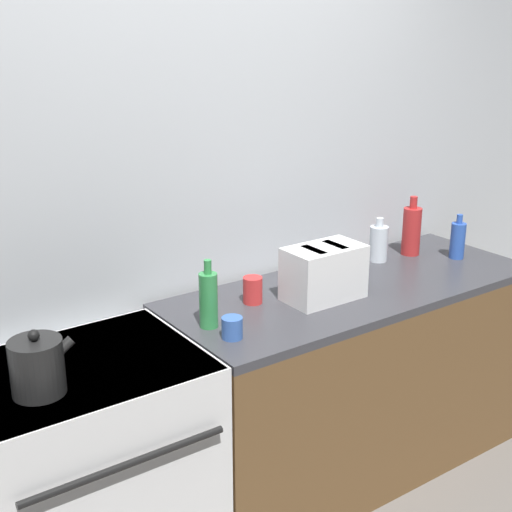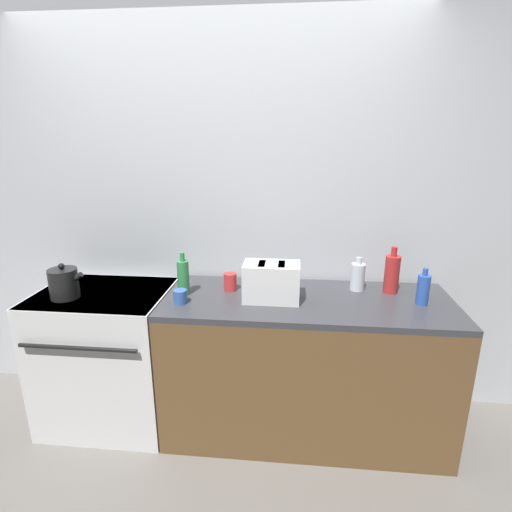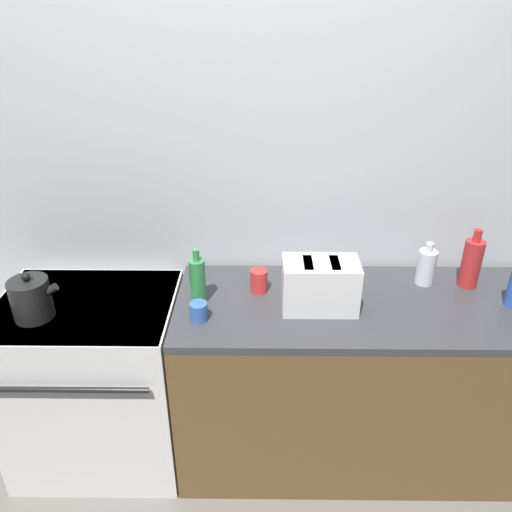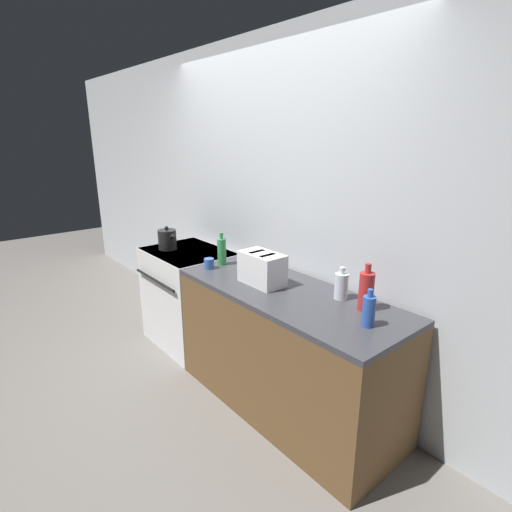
# 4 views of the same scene
# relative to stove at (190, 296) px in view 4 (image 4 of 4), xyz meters

# --- Properties ---
(ground_plane) EXTENTS (12.00, 12.00, 0.00)m
(ground_plane) POSITION_rel_stove_xyz_m (0.65, -0.31, -0.45)
(ground_plane) COLOR slate
(wall_back) EXTENTS (8.00, 0.05, 2.60)m
(wall_back) POSITION_rel_stove_xyz_m (0.65, 0.41, 0.85)
(wall_back) COLOR silver
(wall_back) RESTS_ON ground_plane
(stove) EXTENTS (0.79, 0.65, 0.88)m
(stove) POSITION_rel_stove_xyz_m (0.00, 0.00, 0.00)
(stove) COLOR silver
(stove) RESTS_ON ground_plane
(counter_block) EXTENTS (1.68, 0.66, 0.88)m
(counter_block) POSITION_rel_stove_xyz_m (1.24, 0.02, -0.01)
(counter_block) COLOR brown
(counter_block) RESTS_ON ground_plane
(kettle) EXTENTS (0.20, 0.16, 0.21)m
(kettle) POSITION_rel_stove_xyz_m (-0.17, -0.10, 0.52)
(kettle) COLOR black
(kettle) RESTS_ON stove
(toaster) EXTENTS (0.32, 0.19, 0.22)m
(toaster) POSITION_rel_stove_xyz_m (1.03, -0.01, 0.54)
(toaster) COLOR white
(toaster) RESTS_ON counter_block
(bottle_clear) EXTENTS (0.09, 0.09, 0.21)m
(bottle_clear) POSITION_rel_stove_xyz_m (1.55, 0.20, 0.52)
(bottle_clear) COLOR silver
(bottle_clear) RESTS_ON counter_block
(bottle_green) EXTENTS (0.07, 0.07, 0.26)m
(bottle_green) POSITION_rel_stove_xyz_m (0.51, 0.02, 0.54)
(bottle_green) COLOR #338C47
(bottle_green) RESTS_ON counter_block
(bottle_red) EXTENTS (0.09, 0.09, 0.28)m
(bottle_red) POSITION_rel_stove_xyz_m (1.74, 0.18, 0.55)
(bottle_red) COLOR #B72828
(bottle_red) RESTS_ON counter_block
(bottle_blue) EXTENTS (0.07, 0.07, 0.21)m
(bottle_blue) POSITION_rel_stove_xyz_m (1.88, 0.01, 0.52)
(bottle_blue) COLOR #2D56B7
(bottle_blue) RESTS_ON counter_block
(cup_red) EXTENTS (0.08, 0.08, 0.11)m
(cup_red) POSITION_rel_stove_xyz_m (0.77, 0.11, 0.48)
(cup_red) COLOR red
(cup_red) RESTS_ON counter_block
(cup_blue) EXTENTS (0.08, 0.08, 0.08)m
(cup_blue) POSITION_rel_stove_xyz_m (0.52, -0.11, 0.47)
(cup_blue) COLOR #3860B2
(cup_blue) RESTS_ON counter_block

